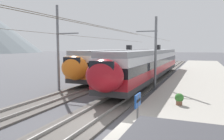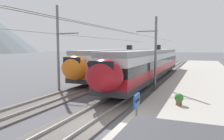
{
  "view_description": "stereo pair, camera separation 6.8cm",
  "coord_description": "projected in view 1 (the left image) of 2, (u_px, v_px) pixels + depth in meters",
  "views": [
    {
      "loc": [
        -10.7,
        -4.64,
        4.15
      ],
      "look_at": [
        8.78,
        3.15,
        2.05
      ],
      "focal_mm": 35.89,
      "sensor_mm": 36.0,
      "label": 1
    },
    {
      "loc": [
        -10.68,
        -4.7,
        4.15
      ],
      "look_at": [
        8.78,
        3.15,
        2.05
      ],
      "focal_mm": 35.89,
      "sensor_mm": 36.0,
      "label": 2
    }
  ],
  "objects": [
    {
      "name": "ground_plane",
      "position": [
        106.0,
        125.0,
        12.01
      ],
      "size": [
        400.0,
        400.0,
        0.0
      ],
      "primitive_type": "plane",
      "color": "#4C4C51"
    },
    {
      "name": "track_near",
      "position": [
        84.0,
        121.0,
        12.49
      ],
      "size": [
        120.0,
        3.0,
        0.28
      ],
      "color": "#5B5651",
      "rests_on": "ground"
    },
    {
      "name": "train_far_track",
      "position": [
        120.0,
        61.0,
        32.07
      ],
      "size": [
        26.29,
        2.91,
        4.27
      ],
      "color": "#2D2D30",
      "rests_on": "track_far"
    },
    {
      "name": "platform_sign",
      "position": [
        138.0,
        108.0,
        8.5
      ],
      "size": [
        0.7,
        0.08,
        2.05
      ],
      "color": "#59595B",
      "rests_on": "platform_slab"
    },
    {
      "name": "platform_slab",
      "position": [
        206.0,
        135.0,
        10.17
      ],
      "size": [
        120.0,
        7.99,
        0.35
      ],
      "primitive_type": "cube",
      "color": "#A39E93",
      "rests_on": "ground"
    },
    {
      "name": "train_near_platform",
      "position": [
        150.0,
        63.0,
        28.1
      ],
      "size": [
        30.11,
        2.95,
        4.27
      ],
      "color": "#2D2D30",
      "rests_on": "track_near"
    },
    {
      "name": "catenary_mast_mid",
      "position": [
        154.0,
        51.0,
        21.75
      ],
      "size": [
        49.46,
        2.1,
        7.12
      ],
      "color": "slate",
      "rests_on": "ground"
    },
    {
      "name": "catenary_mast_far_side",
      "position": [
        59.0,
        47.0,
        21.62
      ],
      "size": [
        49.46,
        2.44,
        8.19
      ],
      "color": "slate",
      "rests_on": "ground"
    },
    {
      "name": "potted_plant_platform_edge",
      "position": [
        179.0,
        98.0,
        14.81
      ],
      "size": [
        0.58,
        0.58,
        0.79
      ],
      "color": "brown",
      "rests_on": "platform_slab"
    },
    {
      "name": "track_far",
      "position": [
        17.0,
        112.0,
        14.29
      ],
      "size": [
        120.0,
        3.0,
        0.28
      ],
      "color": "#5B5651",
      "rests_on": "ground"
    },
    {
      "name": "handbag_near_sign",
      "position": [
        135.0,
        137.0,
        9.14
      ],
      "size": [
        0.32,
        0.18,
        0.41
      ],
      "color": "black",
      "rests_on": "platform_slab"
    }
  ]
}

